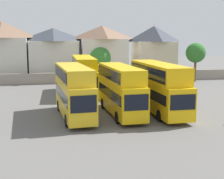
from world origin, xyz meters
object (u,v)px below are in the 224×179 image
bus_1 (74,89)px  bus_2 (120,88)px  bus_4 (84,73)px  house_terrace_left (3,51)px  tree_behind_wall (196,53)px  house_terrace_right (102,52)px  bus_5 (113,78)px  tree_left_of_lot (99,57)px  house_terrace_far_right (154,51)px  bus_3 (158,85)px  house_terrace_centre (53,54)px

bus_1 → bus_2: 4.61m
bus_4 → house_terrace_left: house_terrace_left is taller
tree_behind_wall → house_terrace_right: bearing=154.0°
bus_4 → bus_5: size_ratio=1.05×
house_terrace_right → tree_left_of_lot: 3.08m
house_terrace_left → house_terrace_right: bearing=0.4°
house_terrace_far_right → tree_behind_wall: (5.02, -7.28, -0.04)m
house_terrace_left → house_terrace_right: 17.38m
bus_1 → bus_5: 14.79m
bus_3 → bus_5: size_ratio=1.06×
house_terrace_left → house_terrace_far_right: house_terrace_left is taller
bus_4 → house_terrace_right: (5.24, 15.48, 2.11)m
bus_1 → house_terrace_centre: house_terrace_centre is taller
house_terrace_far_right → tree_left_of_lot: bearing=-165.7°
bus_1 → house_terrace_left: size_ratio=1.01×
bus_2 → house_terrace_left: bearing=-155.1°
bus_1 → house_terrace_centre: 28.44m
house_terrace_centre → house_terrace_left: bearing=-179.7°
bus_4 → bus_5: 4.10m
bus_3 → house_terrace_left: (-18.27, 27.84, 2.40)m
bus_4 → tree_behind_wall: tree_behind_wall is taller
house_terrace_right → tree_left_of_lot: bearing=-110.4°
bus_3 → tree_left_of_lot: (-1.92, 25.18, 1.25)m
bus_5 → house_terrace_right: 15.50m
bus_5 → house_terrace_left: size_ratio=1.08×
bus_2 → bus_3: bus_3 is taller
house_terrace_far_right → tree_behind_wall: bearing=-55.4°
house_terrace_left → house_terrace_far_right: (27.28, 0.12, -0.29)m
house_terrace_right → house_terrace_far_right: size_ratio=1.00×
house_terrace_centre → bus_2: bearing=-78.7°
bus_2 → bus_5: (1.93, 13.11, -0.72)m
house_terrace_right → bus_3: bearing=-88.2°
house_terrace_centre → tree_behind_wall: size_ratio=1.38×
bus_2 → bus_4: size_ratio=0.89×
house_terrace_centre → tree_left_of_lot: bearing=-19.2°
tree_left_of_lot → tree_behind_wall: 16.60m
bus_2 → house_terrace_centre: size_ratio=1.13×
bus_1 → tree_left_of_lot: 26.55m
bus_1 → bus_4: size_ratio=0.89×
tree_behind_wall → house_terrace_centre: bearing=163.1°
house_terrace_centre → bus_3: bearing=-70.8°
bus_2 → bus_4: bearing=-172.6°
bus_2 → house_terrace_far_right: size_ratio=1.07×
bus_5 → house_terrace_left: (-16.15, 15.07, 3.21)m
tree_left_of_lot → tree_behind_wall: bearing=-15.7°
tree_left_of_lot → house_terrace_left: bearing=170.8°
bus_4 → tree_behind_wall: size_ratio=1.76×
tree_left_of_lot → bus_3: bearing=-85.6°
bus_4 → house_terrace_far_right: bearing=137.6°
bus_5 → house_terrace_centre: size_ratio=1.21×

